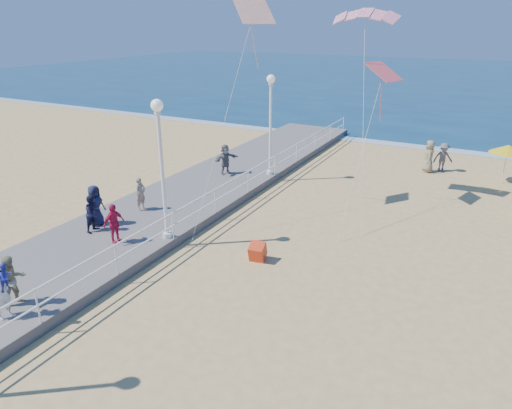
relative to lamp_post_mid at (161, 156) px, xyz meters
The scene contains 22 objects.
ground 6.48m from the lamp_post_mid, ahead, with size 160.00×160.00×0.00m, color tan.
ocean 65.32m from the lamp_post_mid, 85.29° to the left, with size 160.00×90.00×0.05m, color #0C2E4C.
surf_line 21.50m from the lamp_post_mid, 75.37° to the left, with size 160.00×1.20×0.04m, color silver.
boardwalk 4.07m from the lamp_post_mid, behind, with size 5.00×44.00×0.40m, color slate.
railing 2.43m from the lamp_post_mid, ahead, with size 0.05×42.00×0.55m.
lamp_post_mid is the anchor object (origin of this frame).
lamp_post_far 9.00m from the lamp_post_mid, 90.00° to the left, with size 0.44×0.44×5.32m.
woman_holding_toddler 6.80m from the lamp_post_mid, 97.28° to the right, with size 0.56×0.37×1.53m, color silver.
toddler_held 6.47m from the lamp_post_mid, 96.07° to the right, with size 0.41×0.32×0.83m, color #343DC5.
spectator_1 6.31m from the lamp_post_mid, 100.69° to the right, with size 0.78×0.60×1.60m, color #958E67.
spectator_3 3.14m from the lamp_post_mid, 138.60° to the right, with size 0.91×0.38×1.56m, color #BF1744.
spectator_4 4.09m from the lamp_post_mid, behind, with size 0.84×0.54×1.71m, color #1B1C3C.
spectator_5 8.58m from the lamp_post_mid, 105.44° to the left, with size 1.53×0.49×1.65m, color slate.
spectator_6 4.12m from the lamp_post_mid, 148.19° to the left, with size 0.55×0.36×1.51m, color gray.
spectator_7 3.96m from the lamp_post_mid, 163.41° to the right, with size 0.73×0.57×1.50m, color #191937.
beach_walker_a 17.55m from the lamp_post_mid, 61.88° to the left, with size 1.11×0.64×1.72m, color #58565B.
beach_walker_c 16.81m from the lamp_post_mid, 63.38° to the left, with size 0.92×0.60×1.88m, color gray.
box_kite 4.99m from the lamp_post_mid, 10.02° to the left, with size 0.55×0.55×0.60m, color red.
beach_umbrella 18.60m from the lamp_post_mid, 52.14° to the left, with size 1.90×1.90×2.14m.
kite_parafoil 11.02m from the lamp_post_mid, 61.60° to the left, with size 2.92×0.90×0.30m, color #CD184A, non-canonical shape.
kite_diamond_pink 10.45m from the lamp_post_mid, 54.93° to the left, with size 1.42×1.42×0.02m, color #D54E54.
kite_diamond_redwhite 7.37m from the lamp_post_mid, 79.72° to the left, with size 1.48×1.48×0.02m, color #CE4518.
Camera 1 is at (5.21, -12.53, 8.19)m, focal length 32.00 mm.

